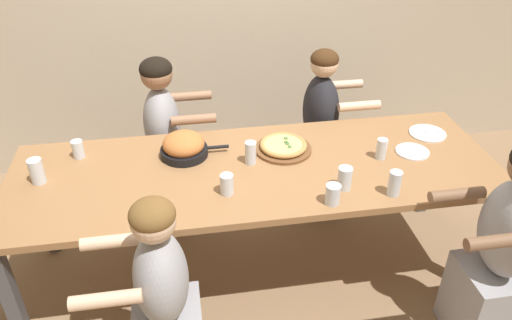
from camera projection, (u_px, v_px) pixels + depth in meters
ground_plane at (256, 268)px, 3.19m from camera, size 18.00×18.00×0.00m
dining_table at (256, 178)px, 2.81m from camera, size 2.71×0.93×0.77m
pizza_board_main at (283, 147)px, 2.92m from camera, size 0.33×0.33×0.05m
skillet_bowl at (184, 146)px, 2.85m from camera, size 0.39×0.27×0.14m
empty_plate_a at (428, 133)px, 3.09m from camera, size 0.22×0.22×0.02m
empty_plate_b at (412, 152)px, 2.90m from camera, size 0.19×0.19×0.02m
drinking_glass_a at (394, 185)px, 2.53m from camera, size 0.07×0.07×0.14m
drinking_glass_b at (345, 179)px, 2.58m from camera, size 0.08×0.08×0.13m
drinking_glass_c at (251, 154)px, 2.78m from camera, size 0.06×0.06×0.13m
drinking_glass_d at (227, 185)px, 2.55m from camera, size 0.07×0.07×0.11m
drinking_glass_e at (333, 195)px, 2.48m from camera, size 0.08×0.08×0.11m
drinking_glass_f at (78, 150)px, 2.84m from camera, size 0.07×0.07×0.11m
drinking_glass_g at (381, 150)px, 2.83m from camera, size 0.06×0.06×0.12m
drinking_glass_h at (37, 172)px, 2.62m from camera, size 0.08×0.08×0.14m
diner_near_midleft at (165, 308)px, 2.28m from camera, size 0.51×0.40×1.12m
diner_near_right at (499, 258)px, 2.48m from camera, size 0.51×0.40×1.21m
diner_far_midleft at (165, 147)px, 3.39m from camera, size 0.51×0.40×1.19m
diner_far_midright at (319, 136)px, 3.55m from camera, size 0.51×0.40×1.18m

